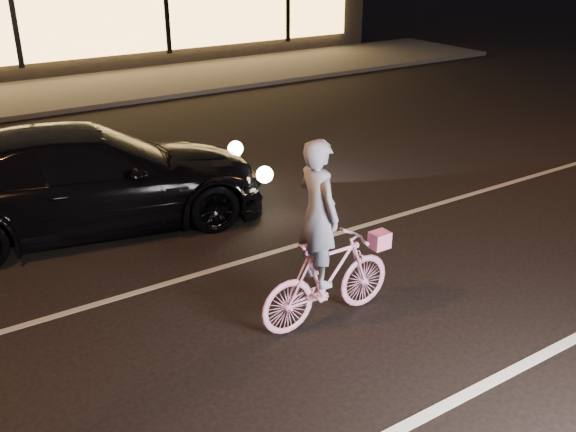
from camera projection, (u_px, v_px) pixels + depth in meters
ground at (339, 331)px, 7.00m from camera, size 90.00×90.00×0.00m
lane_stripe_near at (439, 409)px, 5.85m from camera, size 60.00×0.12×0.01m
lane_stripe_far at (248, 260)px, 8.53m from camera, size 60.00×0.10×0.01m
sidewalk at (41, 96)px, 16.94m from camera, size 30.00×4.00×0.12m
cyclist at (325, 260)px, 6.90m from camera, size 1.69×0.58×2.13m
sedan at (87, 178)px, 9.24m from camera, size 5.47×3.00×1.50m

